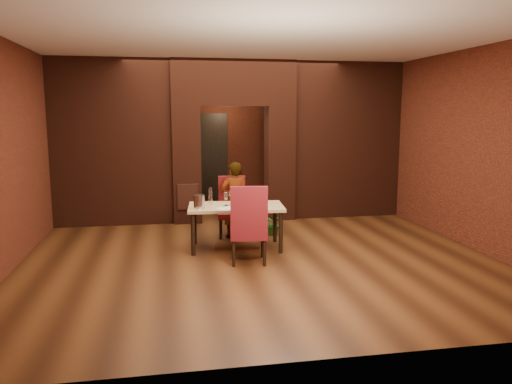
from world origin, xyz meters
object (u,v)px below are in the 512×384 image
(dining_table, at_px, (236,227))
(person_seated, at_px, (234,200))
(wine_glass_a, at_px, (226,199))
(wine_glass_c, at_px, (252,199))
(chair_far, at_px, (232,207))
(wine_glass_b, at_px, (232,199))
(chair_near, at_px, (248,223))
(wine_bucket, at_px, (199,202))
(water_bottle, at_px, (210,196))
(potted_plant, at_px, (273,224))

(dining_table, distance_m, person_seated, 0.80)
(wine_glass_a, distance_m, wine_glass_c, 0.43)
(chair_far, relative_size, wine_glass_b, 5.53)
(dining_table, bearing_deg, person_seated, 89.38)
(dining_table, xyz_separation_m, chair_near, (0.07, -0.77, 0.23))
(wine_bucket, bearing_deg, wine_glass_a, 20.43)
(chair_far, relative_size, wine_glass_c, 5.69)
(wine_glass_b, height_order, water_bottle, water_bottle)
(person_seated, relative_size, wine_glass_c, 7.18)
(wine_glass_b, height_order, wine_glass_c, wine_glass_b)
(person_seated, bearing_deg, chair_far, -67.58)
(water_bottle, bearing_deg, chair_near, -64.19)
(wine_glass_a, relative_size, water_bottle, 0.77)
(wine_bucket, relative_size, potted_plant, 0.54)
(wine_bucket, bearing_deg, dining_table, 14.31)
(wine_glass_b, bearing_deg, chair_near, -80.90)
(person_seated, relative_size, wine_glass_a, 6.24)
(potted_plant, bearing_deg, water_bottle, -152.69)
(wine_bucket, height_order, water_bottle, water_bottle)
(dining_table, distance_m, water_bottle, 0.65)
(wine_glass_c, distance_m, wine_bucket, 0.89)
(dining_table, xyz_separation_m, water_bottle, (-0.39, 0.19, 0.49))
(wine_bucket, xyz_separation_m, water_bottle, (0.21, 0.34, 0.03))
(wine_bucket, bearing_deg, chair_near, -42.79)
(wine_glass_a, height_order, potted_plant, wine_glass_a)
(dining_table, height_order, potted_plant, dining_table)
(wine_bucket, bearing_deg, person_seated, 52.92)
(wine_glass_b, relative_size, wine_glass_c, 1.03)
(wine_glass_c, bearing_deg, chair_far, 107.10)
(chair_far, bearing_deg, wine_glass_a, -96.70)
(wine_glass_c, distance_m, water_bottle, 0.68)
(wine_glass_b, relative_size, wine_bucket, 0.90)
(wine_bucket, height_order, potted_plant, wine_bucket)
(wine_glass_b, distance_m, potted_plant, 1.28)
(chair_far, relative_size, wine_bucket, 4.98)
(chair_near, relative_size, potted_plant, 2.92)
(person_seated, xyz_separation_m, wine_glass_b, (-0.13, -0.70, 0.13))
(dining_table, height_order, chair_near, chair_near)
(wine_glass_b, bearing_deg, water_bottle, 154.78)
(chair_near, xyz_separation_m, person_seated, (-0.00, 1.50, 0.09))
(water_bottle, bearing_deg, wine_glass_c, -13.33)
(chair_near, height_order, wine_bucket, chair_near)
(wine_glass_c, xyz_separation_m, wine_bucket, (-0.87, -0.18, 0.01))
(wine_glass_c, bearing_deg, wine_glass_a, -177.30)
(wine_glass_a, bearing_deg, wine_glass_c, 2.70)
(person_seated, bearing_deg, dining_table, 77.19)
(dining_table, xyz_separation_m, potted_plant, (0.78, 0.79, -0.15))
(dining_table, relative_size, wine_glass_c, 8.10)
(dining_table, height_order, wine_glass_a, wine_glass_a)
(wine_glass_b, bearing_deg, chair_far, 83.01)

